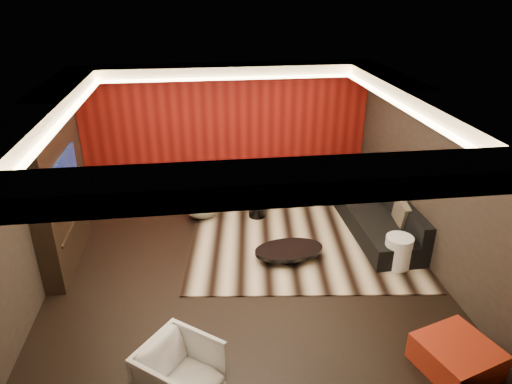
{
  "coord_description": "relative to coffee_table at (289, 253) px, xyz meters",
  "views": [
    {
      "loc": [
        -0.62,
        -6.26,
        4.27
      ],
      "look_at": [
        0.3,
        0.6,
        1.05
      ],
      "focal_mm": 32.0,
      "sensor_mm": 36.0,
      "label": 1
    }
  ],
  "objects": [
    {
      "name": "tv_screen",
      "position": [
        -3.48,
        0.51,
        1.33
      ],
      "size": [
        0.04,
        1.3,
        0.8
      ],
      "primitive_type": "cube",
      "color": "black",
      "rests_on": "ground"
    },
    {
      "name": "sectional_sofa",
      "position": [
        0.95,
        1.77,
        0.14
      ],
      "size": [
        3.65,
        3.5,
        0.75
      ],
      "color": "black",
      "rests_on": "floor"
    },
    {
      "name": "cove_front",
      "position": [
        -0.79,
        -2.45,
        2.48
      ],
      "size": [
        4.8,
        0.08,
        0.04
      ],
      "primitive_type": "cube",
      "color": "#FFD899",
      "rests_on": "ground"
    },
    {
      "name": "wall_right",
      "position": [
        2.22,
        -0.09,
        1.28
      ],
      "size": [
        0.02,
        6.0,
        2.8
      ],
      "primitive_type": "cube",
      "color": "black",
      "rests_on": "ground"
    },
    {
      "name": "soffit_right",
      "position": [
        1.91,
        -0.09,
        2.57
      ],
      "size": [
        0.6,
        4.8,
        0.22
      ],
      "primitive_type": "cube",
      "color": "silver",
      "rests_on": "ground"
    },
    {
      "name": "wall_back",
      "position": [
        -0.79,
        2.92,
        1.28
      ],
      "size": [
        6.0,
        0.02,
        2.8
      ],
      "primitive_type": "cube",
      "color": "black",
      "rests_on": "ground"
    },
    {
      "name": "floor",
      "position": [
        -0.79,
        -0.09,
        -0.13
      ],
      "size": [
        6.0,
        6.0,
        0.02
      ],
      "primitive_type": "cube",
      "color": "black",
      "rests_on": "ground"
    },
    {
      "name": "armchair",
      "position": [
        -1.74,
        -2.59,
        0.24
      ],
      "size": [
        1.09,
        1.09,
        0.72
      ],
      "primitive_type": "imported",
      "rotation": [
        0.0,
        0.0,
        0.91
      ],
      "color": "white",
      "rests_on": "floor"
    },
    {
      "name": "red_feature_wall",
      "position": [
        -0.79,
        2.88,
        1.28
      ],
      "size": [
        5.98,
        0.05,
        2.78
      ],
      "primitive_type": "cube",
      "color": "#6B0C0A",
      "rests_on": "ground"
    },
    {
      "name": "tv_shelf",
      "position": [
        -3.48,
        0.51,
        0.58
      ],
      "size": [
        0.04,
        1.6,
        0.04
      ],
      "primitive_type": "cube",
      "color": "black",
      "rests_on": "ground"
    },
    {
      "name": "soffit_front",
      "position": [
        -0.79,
        -2.79,
        2.57
      ],
      "size": [
        6.0,
        0.6,
        0.22
      ],
      "primitive_type": "cube",
      "color": "silver",
      "rests_on": "ground"
    },
    {
      "name": "ceiling",
      "position": [
        -0.79,
        -0.09,
        2.69
      ],
      "size": [
        6.0,
        6.0,
        0.02
      ],
      "primitive_type": "cube",
      "color": "silver",
      "rests_on": "ground"
    },
    {
      "name": "soffit_left",
      "position": [
        -3.49,
        -0.09,
        2.57
      ],
      "size": [
        0.6,
        4.8,
        0.22
      ],
      "primitive_type": "cube",
      "color": "silver",
      "rests_on": "ground"
    },
    {
      "name": "striped_pouf",
      "position": [
        -1.39,
        1.72,
        0.08
      ],
      "size": [
        0.78,
        0.78,
        0.36
      ],
      "primitive_type": "ellipsoid",
      "rotation": [
        0.0,
        0.0,
        -0.21
      ],
      "color": "beige",
      "rests_on": "rug"
    },
    {
      "name": "soffit_back",
      "position": [
        -0.79,
        2.61,
        2.57
      ],
      "size": [
        6.0,
        0.6,
        0.22
      ],
      "primitive_type": "cube",
      "color": "silver",
      "rests_on": "ground"
    },
    {
      "name": "coffee_table",
      "position": [
        0.0,
        0.0,
        0.0
      ],
      "size": [
        1.26,
        1.26,
        0.2
      ],
      "primitive_type": "cylinder",
      "rotation": [
        0.0,
        0.0,
        0.09
      ],
      "color": "black",
      "rests_on": "rug"
    },
    {
      "name": "orange_ottoman",
      "position": [
        1.52,
        -2.59,
        0.06
      ],
      "size": [
        1.02,
        1.02,
        0.36
      ],
      "primitive_type": "cube",
      "rotation": [
        0.0,
        0.0,
        0.3
      ],
      "color": "maroon",
      "rests_on": "floor"
    },
    {
      "name": "throw_pillows",
      "position": [
        1.47,
        1.4,
        0.5
      ],
      "size": [
        1.84,
        2.73,
        0.5
      ],
      "color": "tan",
      "rests_on": "sectional_sofa"
    },
    {
      "name": "cove_back",
      "position": [
        -0.79,
        2.27,
        2.48
      ],
      "size": [
        4.8,
        0.08,
        0.04
      ],
      "primitive_type": "cube",
      "color": "#FFD899",
      "rests_on": "ground"
    },
    {
      "name": "cove_right",
      "position": [
        1.57,
        -0.09,
        2.48
      ],
      "size": [
        0.08,
        4.8,
        0.04
      ],
      "primitive_type": "cube",
      "color": "#FFD899",
      "rests_on": "ground"
    },
    {
      "name": "white_side_table",
      "position": [
        1.71,
        -0.43,
        0.16
      ],
      "size": [
        0.51,
        0.51,
        0.55
      ],
      "primitive_type": "cylinder",
      "rotation": [
        0.0,
        0.0,
        0.19
      ],
      "color": "white",
      "rests_on": "floor"
    },
    {
      "name": "drum_stool",
      "position": [
        -0.33,
        1.57,
        0.09
      ],
      "size": [
        0.43,
        0.43,
        0.38
      ],
      "primitive_type": "cylinder",
      "rotation": [
        0.0,
        0.0,
        -0.41
      ],
      "color": "black",
      "rests_on": "rug"
    },
    {
      "name": "cove_left",
      "position": [
        -3.15,
        -0.09,
        2.48
      ],
      "size": [
        0.08,
        4.8,
        0.04
      ],
      "primitive_type": "cube",
      "color": "#FFD899",
      "rests_on": "ground"
    },
    {
      "name": "tv_surround",
      "position": [
        -3.64,
        0.51,
        0.98
      ],
      "size": [
        0.3,
        2.0,
        2.2
      ],
      "primitive_type": "cube",
      "color": "black",
      "rests_on": "ground"
    },
    {
      "name": "wall_left",
      "position": [
        -3.8,
        -0.09,
        1.28
      ],
      "size": [
        0.02,
        6.0,
        2.8
      ],
      "primitive_type": "cube",
      "color": "black",
      "rests_on": "ground"
    },
    {
      "name": "rug",
      "position": [
        0.36,
        0.47,
        -0.11
      ],
      "size": [
        4.33,
        3.46,
        0.02
      ],
      "primitive_type": "cube",
      "rotation": [
        0.0,
        0.0,
        -0.12
      ],
      "color": "#C8B292",
      "rests_on": "floor"
    }
  ]
}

